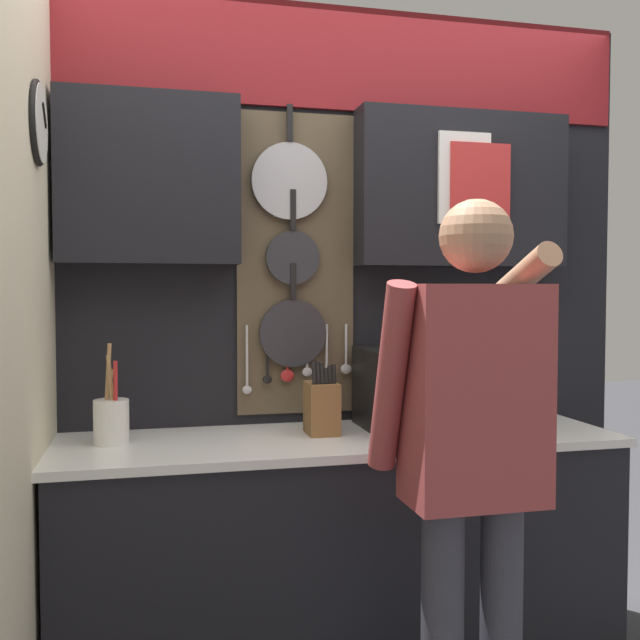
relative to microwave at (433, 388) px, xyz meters
The scene contains 7 objects.
base_cabinet_counter 0.71m from the microwave, behind, with size 2.00×0.60×0.89m.
back_wall_unit 0.63m from the microwave, 148.49° to the left, with size 2.57×0.23×2.52m.
side_wall 1.49m from the microwave, 161.93° to the right, with size 0.07×1.60×2.52m.
microwave is the anchor object (origin of this frame).
knife_block 0.44m from the microwave, behind, with size 0.11×0.15×0.27m.
utensil_crock 1.18m from the microwave, behind, with size 0.12×0.12×0.34m.
person 0.70m from the microwave, 103.70° to the right, with size 0.54×0.63×1.66m.
Camera 1 is at (-0.67, -2.46, 1.42)m, focal length 40.00 mm.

